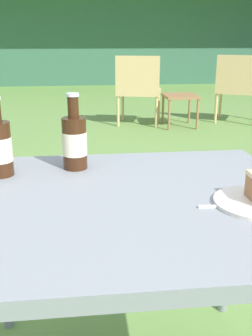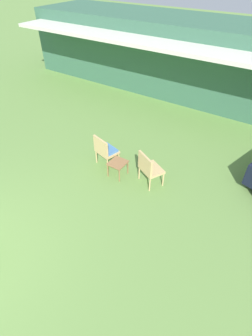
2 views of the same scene
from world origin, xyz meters
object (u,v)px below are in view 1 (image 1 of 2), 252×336
object	(u,v)px
wicker_chair_cushioned	(139,86)
wicker_chair_plain	(238,85)
cola_bottle_near	(75,141)
patio_table	(130,217)
garden_side_table	(180,99)

from	to	relation	value
wicker_chair_cushioned	wicker_chair_plain	distance (m)	1.33
wicker_chair_cushioned	cola_bottle_near	distance (m)	3.92
wicker_chair_plain	cola_bottle_near	distance (m)	4.37
wicker_chair_cushioned	patio_table	world-z (taller)	wicker_chair_cushioned
garden_side_table	cola_bottle_near	bearing A→B (deg)	-109.20
garden_side_table	patio_table	bearing A→B (deg)	-106.00
wicker_chair_plain	garden_side_table	size ratio (longest dim) A/B	2.04
garden_side_table	cola_bottle_near	distance (m)	3.91
wicker_chair_cushioned	cola_bottle_near	bearing A→B (deg)	93.69
garden_side_table	cola_bottle_near	size ratio (longest dim) A/B	1.76
wicker_chair_cushioned	wicker_chair_plain	bearing A→B (deg)	-165.61
wicker_chair_plain	wicker_chair_cushioned	bearing A→B (deg)	27.17
wicker_chair_cushioned	patio_table	size ratio (longest dim) A/B	0.91
garden_side_table	patio_table	size ratio (longest dim) A/B	0.45
wicker_chair_plain	garden_side_table	bearing A→B (deg)	38.35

